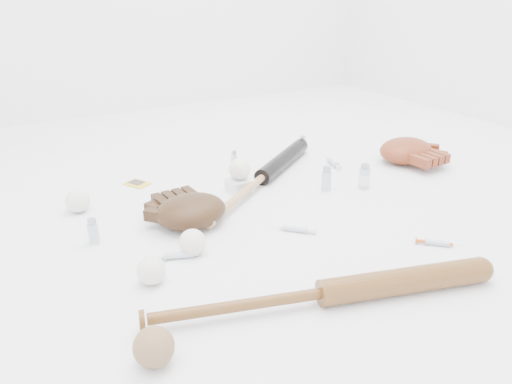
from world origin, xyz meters
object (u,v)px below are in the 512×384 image
bat_wood (324,293)px  glove_dark (191,211)px  bat_dark (263,177)px  pedestal (240,185)px

bat_wood → glove_dark: 0.52m
bat_dark → glove_dark: glove_dark is taller
bat_dark → bat_wood: bat_wood is taller
bat_wood → glove_dark: bearing=116.9°
glove_dark → pedestal: 0.29m
glove_dark → pedestal: size_ratio=3.25×
glove_dark → pedestal: (0.25, 0.15, -0.02)m
bat_dark → pedestal: (-0.10, -0.01, -0.01)m
bat_dark → glove_dark: (-0.34, -0.16, 0.02)m
glove_dark → pedestal: glove_dark is taller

